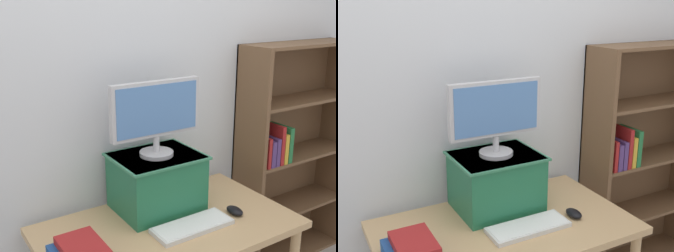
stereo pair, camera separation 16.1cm
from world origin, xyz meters
TOP-DOWN VIEW (x-y plane):
  - back_wall at (0.00, 0.44)m, footprint 7.00×0.08m
  - desk at (0.00, 0.00)m, footprint 1.24×0.72m
  - bookshelf_unit at (1.17, 0.29)m, footprint 0.88×0.28m
  - riser_box at (0.04, 0.18)m, footprint 0.44×0.36m
  - computer_monitor at (0.04, 0.18)m, footprint 0.49×0.17m
  - keyboard at (0.08, -0.09)m, footprint 0.40×0.16m
  - computer_mouse at (0.34, -0.09)m, footprint 0.06×0.10m
  - book_stack at (-0.48, -0.08)m, footprint 0.21×0.27m

SIDE VIEW (x-z plane):
  - desk at x=0.00m, z-range 0.28..1.01m
  - keyboard at x=0.08m, z-range 0.73..0.75m
  - computer_mouse at x=0.34m, z-range 0.73..0.76m
  - book_stack at x=-0.48m, z-range 0.72..0.82m
  - bookshelf_unit at x=1.17m, z-range 0.01..1.54m
  - riser_box at x=0.04m, z-range 0.73..1.03m
  - computer_monitor at x=0.04m, z-range 1.05..1.43m
  - back_wall at x=0.00m, z-range 0.00..2.60m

